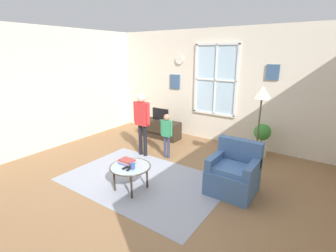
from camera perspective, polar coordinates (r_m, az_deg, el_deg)
The scene contains 16 objects.
ground_plane at distance 4.64m, azimuth -4.11°, elevation -13.38°, with size 6.91×6.30×0.02m, color olive.
back_wall at distance 6.59m, azimuth 11.75°, elevation 8.90°, with size 6.31×0.17×2.90m.
side_wall_left at distance 6.60m, azimuth -26.96°, elevation 7.41°, with size 0.12×5.70×2.90m.
area_rug at distance 4.76m, azimuth -5.79°, elevation -12.37°, with size 2.93×1.94×0.01m, color #999EAD.
tv_stand at distance 6.92m, azimuth -1.73°, elevation -0.73°, with size 1.14×0.44×0.48m.
television at distance 6.80m, azimuth -1.78°, elevation 2.69°, with size 0.51×0.08×0.35m.
armchair at distance 4.42m, azimuth 14.91°, elevation -10.61°, with size 0.76×0.74×0.87m.
coffee_table at distance 4.32m, azimuth -8.71°, elevation -9.55°, with size 0.71×0.71×0.45m.
book_stack at distance 4.40m, azimuth -9.45°, elevation -8.12°, with size 0.27×0.20×0.07m.
cup at distance 4.19m, azimuth -8.21°, elevation -9.15°, with size 0.08×0.08×0.11m, color #334C8C.
remote_near_books at distance 4.25m, azimuth -9.74°, elevation -9.47°, with size 0.04×0.14×0.02m, color black.
remote_near_cup at distance 4.20m, azimuth -9.04°, elevation -9.76°, with size 0.04×0.14×0.02m, color black.
person_red_shirt at distance 5.55m, azimuth -6.04°, elevation 2.01°, with size 0.44×0.20×1.46m.
person_green_shirt at distance 5.45m, azimuth -0.31°, elevation -1.14°, with size 0.31×0.14×1.02m.
potted_plant_by_window at distance 6.01m, azimuth 20.90°, elevation -2.34°, with size 0.38×0.38×0.76m.
floor_lamp at distance 4.60m, azimuth 20.79°, elevation 5.20°, with size 0.32×0.32×1.77m.
Camera 1 is at (2.54, -3.11, 2.31)m, focal length 26.32 mm.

